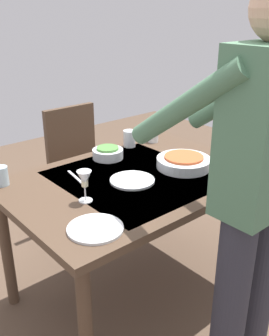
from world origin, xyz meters
TOP-DOWN VIEW (x-y plane):
  - ground_plane at (0.00, 0.00)m, footprint 6.00×6.00m
  - dining_table at (0.00, 0.00)m, footprint 1.32×0.91m
  - chair_near at (-0.19, -0.84)m, footprint 0.40×0.40m
  - person_server at (0.02, 0.72)m, footprint 0.42×0.61m
  - wine_bottle at (-0.53, 0.25)m, footprint 0.07×0.07m
  - wine_glass_left at (0.35, 0.06)m, footprint 0.07×0.07m
  - water_cup_near_left at (-0.46, -0.35)m, footprint 0.07×0.07m
  - water_cup_near_right at (0.57, -0.36)m, footprint 0.07×0.07m
  - water_cup_far_left at (-0.28, -0.38)m, footprint 0.08×0.08m
  - serving_bowl_pasta at (-0.29, 0.08)m, footprint 0.30×0.30m
  - side_bowl_salad at (-0.06, -0.31)m, footprint 0.18×0.18m
  - dinner_plate_near at (0.46, 0.29)m, footprint 0.23×0.23m
  - dinner_plate_far at (0.05, 0.04)m, footprint 0.23×0.23m
  - table_knife at (0.24, -0.19)m, footprint 0.05×0.20m

SIDE VIEW (x-z plane):
  - ground_plane at x=0.00m, z-range 0.00..0.00m
  - chair_near at x=-0.19m, z-range 0.07..0.98m
  - dining_table at x=0.00m, z-range 0.29..1.04m
  - table_knife at x=0.24m, z-range 0.75..0.76m
  - dinner_plate_near at x=0.46m, z-range 0.75..0.76m
  - dinner_plate_far at x=0.05m, z-range 0.75..0.76m
  - serving_bowl_pasta at x=-0.29m, z-range 0.75..0.82m
  - side_bowl_salad at x=-0.06m, z-range 0.75..0.82m
  - water_cup_near_left at x=-0.46m, z-range 0.75..0.84m
  - water_cup_near_right at x=0.57m, z-range 0.75..0.85m
  - water_cup_far_left at x=-0.28m, z-range 0.75..0.86m
  - wine_glass_left at x=0.35m, z-range 0.78..0.93m
  - wine_bottle at x=-0.53m, z-range 0.71..1.01m
  - person_server at x=0.02m, z-range 0.12..1.81m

